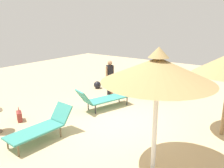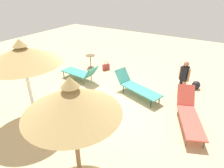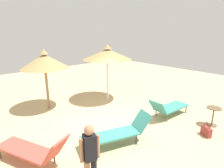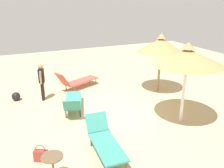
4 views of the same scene
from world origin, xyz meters
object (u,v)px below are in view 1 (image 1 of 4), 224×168
at_px(lounge_chair_far_right, 42,126).
at_px(handbag, 19,116).
at_px(beach_ball, 97,85).
at_px(parasol_umbrella_near_right, 158,70).
at_px(person_standing_near_left, 110,76).
at_px(lounge_chair_far_left, 102,98).
at_px(lounge_chair_center, 149,88).

height_order(lounge_chair_far_right, handbag, lounge_chair_far_right).
bearing_deg(beach_ball, handbag, -85.93).
distance_m(parasol_umbrella_near_right, handbag, 5.31).
xyz_separation_m(parasol_umbrella_near_right, person_standing_near_left, (-4.11, 3.92, -1.44)).
relative_size(parasol_umbrella_near_right, handbag, 5.59).
bearing_deg(lounge_chair_far_left, parasol_umbrella_near_right, -35.00).
bearing_deg(beach_ball, lounge_chair_far_left, -46.65).
bearing_deg(lounge_chair_far_right, lounge_chair_far_left, 91.78).
relative_size(lounge_chair_far_right, beach_ball, 5.42).
bearing_deg(lounge_chair_center, parasol_umbrella_near_right, -61.63).
bearing_deg(person_standing_near_left, lounge_chair_center, 21.19).
bearing_deg(lounge_chair_far_left, person_standing_near_left, 117.46).
height_order(person_standing_near_left, beach_ball, person_standing_near_left).
bearing_deg(lounge_chair_center, person_standing_near_left, -158.81).
bearing_deg(beach_ball, person_standing_near_left, -20.16).
relative_size(lounge_chair_center, beach_ball, 6.22).
bearing_deg(lounge_chair_far_right, handbag, 168.31).
bearing_deg(person_standing_near_left, lounge_chair_far_right, -78.18).
relative_size(handbag, beach_ball, 1.39).
bearing_deg(handbag, parasol_umbrella_near_right, 2.84).
height_order(lounge_chair_center, person_standing_near_left, person_standing_near_left).
distance_m(lounge_chair_far_right, lounge_chair_center, 5.20).
height_order(lounge_chair_far_right, lounge_chair_center, lounge_chair_center).
height_order(lounge_chair_far_left, lounge_chair_center, lounge_chair_center).
distance_m(lounge_chair_far_left, beach_ball, 2.81).
bearing_deg(person_standing_near_left, parasol_umbrella_near_right, -43.68).
height_order(person_standing_near_left, handbag, person_standing_near_left).
distance_m(lounge_chair_center, beach_ball, 2.73).
bearing_deg(beach_ball, lounge_chair_center, 5.18).
height_order(parasol_umbrella_near_right, lounge_chair_center, parasol_umbrella_near_right).
bearing_deg(lounge_chair_far_right, person_standing_near_left, 101.82).
height_order(parasol_umbrella_near_right, handbag, parasol_umbrella_near_right).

